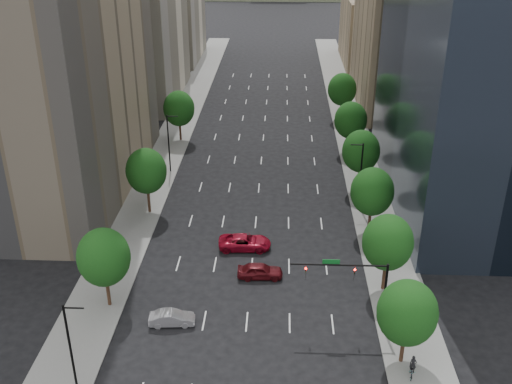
# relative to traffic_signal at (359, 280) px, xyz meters

# --- Properties ---
(sidewalk_left) EXTENTS (6.00, 200.00, 0.15)m
(sidewalk_left) POSITION_rel_traffic_signal_xyz_m (-26.03, 30.00, -5.10)
(sidewalk_left) COLOR slate
(sidewalk_left) RESTS_ON ground
(sidewalk_right) EXTENTS (6.00, 200.00, 0.15)m
(sidewalk_right) POSITION_rel_traffic_signal_xyz_m (4.97, 30.00, -5.10)
(sidewalk_right) COLOR slate
(sidewalk_right) RESTS_ON ground
(midrise_cream_left) EXTENTS (14.00, 30.00, 35.00)m
(midrise_cream_left) POSITION_rel_traffic_signal_xyz_m (-35.53, 73.00, 12.33)
(midrise_cream_left) COLOR beige
(midrise_cream_left) RESTS_ON ground
(filler_left) EXTENTS (14.00, 26.00, 18.00)m
(filler_left) POSITION_rel_traffic_signal_xyz_m (-35.53, 106.00, 3.83)
(filler_left) COLOR beige
(filler_left) RESTS_ON ground
(parking_tan_right) EXTENTS (14.00, 30.00, 30.00)m
(parking_tan_right) POSITION_rel_traffic_signal_xyz_m (14.47, 70.00, 9.83)
(parking_tan_right) COLOR #8C7759
(parking_tan_right) RESTS_ON ground
(filler_right) EXTENTS (14.00, 26.00, 16.00)m
(filler_right) POSITION_rel_traffic_signal_xyz_m (14.47, 103.00, 2.83)
(filler_right) COLOR #8C7759
(filler_right) RESTS_ON ground
(tree_right_0) EXTENTS (5.20, 5.20, 8.39)m
(tree_right_0) POSITION_rel_traffic_signal_xyz_m (3.47, -5.00, 0.22)
(tree_right_0) COLOR #382316
(tree_right_0) RESTS_ON ground
(tree_right_1) EXTENTS (5.20, 5.20, 8.75)m
(tree_right_1) POSITION_rel_traffic_signal_xyz_m (3.47, 6.00, 0.58)
(tree_right_1) COLOR #382316
(tree_right_1) RESTS_ON ground
(tree_right_2) EXTENTS (5.20, 5.20, 8.61)m
(tree_right_2) POSITION_rel_traffic_signal_xyz_m (3.47, 18.00, 0.43)
(tree_right_2) COLOR #382316
(tree_right_2) RESTS_ON ground
(tree_right_3) EXTENTS (5.20, 5.20, 8.89)m
(tree_right_3) POSITION_rel_traffic_signal_xyz_m (3.47, 30.00, 0.72)
(tree_right_3) COLOR #382316
(tree_right_3) RESTS_ON ground
(tree_right_4) EXTENTS (5.20, 5.20, 8.46)m
(tree_right_4) POSITION_rel_traffic_signal_xyz_m (3.47, 44.00, 0.29)
(tree_right_4) COLOR #382316
(tree_right_4) RESTS_ON ground
(tree_right_5) EXTENTS (5.20, 5.20, 8.75)m
(tree_right_5) POSITION_rel_traffic_signal_xyz_m (3.47, 60.00, 0.58)
(tree_right_5) COLOR #382316
(tree_right_5) RESTS_ON ground
(tree_left_0) EXTENTS (5.20, 5.20, 8.75)m
(tree_left_0) POSITION_rel_traffic_signal_xyz_m (-24.53, 2.00, 0.58)
(tree_left_0) COLOR #382316
(tree_left_0) RESTS_ON ground
(tree_left_1) EXTENTS (5.20, 5.20, 8.97)m
(tree_left_1) POSITION_rel_traffic_signal_xyz_m (-24.53, 22.00, 0.79)
(tree_left_1) COLOR #382316
(tree_left_1) RESTS_ON ground
(tree_left_2) EXTENTS (5.20, 5.20, 8.68)m
(tree_left_2) POSITION_rel_traffic_signal_xyz_m (-24.53, 48.00, 0.50)
(tree_left_2) COLOR #382316
(tree_left_2) RESTS_ON ground
(streetlight_rn) EXTENTS (1.70, 0.20, 9.00)m
(streetlight_rn) POSITION_rel_traffic_signal_xyz_m (2.91, 25.00, -0.33)
(streetlight_rn) COLOR black
(streetlight_rn) RESTS_ON ground
(streetlight_ls) EXTENTS (1.70, 0.20, 9.00)m
(streetlight_ls) POSITION_rel_traffic_signal_xyz_m (-23.96, -10.00, -0.33)
(streetlight_ls) COLOR black
(streetlight_ls) RESTS_ON ground
(streetlight_ln) EXTENTS (1.70, 0.20, 9.00)m
(streetlight_ln) POSITION_rel_traffic_signal_xyz_m (-23.96, 35.00, -0.33)
(streetlight_ln) COLOR black
(streetlight_ln) RESTS_ON ground
(traffic_signal) EXTENTS (9.12, 0.40, 7.38)m
(traffic_signal) POSITION_rel_traffic_signal_xyz_m (0.00, 0.00, 0.00)
(traffic_signal) COLOR black
(traffic_signal) RESTS_ON ground
(car_maroon) EXTENTS (4.96, 2.13, 1.67)m
(car_maroon) POSITION_rel_traffic_signal_xyz_m (-9.53, 7.70, -4.34)
(car_maroon) COLOR #520D13
(car_maroon) RESTS_ON ground
(car_silver) EXTENTS (4.54, 1.92, 1.46)m
(car_silver) POSITION_rel_traffic_signal_xyz_m (-17.71, -0.67, -4.44)
(car_silver) COLOR #99989D
(car_silver) RESTS_ON ground
(car_red_far) EXTENTS (6.20, 2.99, 1.70)m
(car_red_far) POSITION_rel_traffic_signal_xyz_m (-11.53, 13.60, -4.32)
(car_red_far) COLOR maroon
(car_red_far) RESTS_ON ground
(cyclist) EXTENTS (0.92, 1.70, 2.14)m
(cyclist) POSITION_rel_traffic_signal_xyz_m (4.05, -6.91, -4.30)
(cyclist) COLOR black
(cyclist) RESTS_ON sidewalk_right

